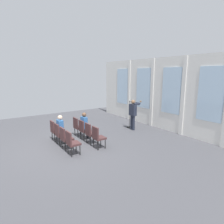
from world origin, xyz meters
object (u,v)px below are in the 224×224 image
chair_r0_c2 (90,132)px  chair_r1_c2 (65,137)px  audience_r1_c1 (61,128)px  chair_r0_c0 (78,126)px  chair_r1_c3 (72,142)px  mic_stand (129,122)px  chair_r1_c1 (60,133)px  audience_r0_c1 (85,125)px  chair_r1_c0 (55,129)px  chair_r0_c1 (84,129)px  chair_r0_c3 (98,136)px  speaker (133,113)px

chair_r0_c2 → chair_r1_c2: bearing=-90.0°
audience_r1_c1 → chair_r0_c0: bearing=121.4°
chair_r0_c0 → chair_r0_c2: same height
audience_r1_c1 → chair_r1_c3: size_ratio=1.40×
chair_r0_c2 → mic_stand: bearing=108.5°
chair_r0_c2 → chair_r1_c1: bearing=-119.6°
mic_stand → audience_r0_c1: (0.38, -3.00, 0.39)m
chair_r1_c0 → chair_r1_c2: same height
audience_r1_c1 → chair_r1_c3: audience_r1_c1 is taller
chair_r0_c1 → chair_r1_c3: same height
chair_r0_c3 → audience_r1_c1: size_ratio=0.72×
audience_r0_c1 → chair_r0_c1: bearing=-90.0°
speaker → chair_r0_c2: bearing=-78.5°
audience_r0_c1 → chair_r0_c2: (0.65, -0.08, -0.19)m
chair_r1_c0 → chair_r1_c2: 1.29m
audience_r0_c1 → chair_r1_c0: bearing=-117.9°
chair_r0_c0 → audience_r0_c1: (0.65, 0.08, 0.19)m
mic_stand → chair_r1_c0: 4.23m
speaker → chair_r0_c1: bearing=-90.9°
mic_stand → chair_r0_c1: size_ratio=1.65×
speaker → mic_stand: 0.77m
chair_r1_c0 → chair_r1_c1: (0.65, 0.00, 0.00)m
chair_r0_c1 → chair_r0_c3: same height
mic_stand → audience_r1_c1: (0.38, -4.14, 0.39)m
audience_r0_c1 → audience_r1_c1: size_ratio=0.99×
chair_r1_c1 → mic_stand: bearing=95.2°
mic_stand → chair_r0_c2: (1.03, -3.08, 0.20)m
mic_stand → chair_r0_c0: mic_stand is taller
speaker → audience_r0_c1: speaker is taller
mic_stand → audience_r0_c1: size_ratio=1.20×
mic_stand → chair_r1_c2: mic_stand is taller
chair_r0_c3 → chair_r0_c1: bearing=180.0°
chair_r0_c3 → chair_r1_c0: (-1.94, -1.14, 0.00)m
audience_r0_c1 → chair_r0_c2: bearing=-7.3°
chair_r0_c0 → audience_r1_c1: (0.65, -1.06, 0.19)m
chair_r1_c1 → chair_r1_c3: same height
mic_stand → chair_r1_c2: size_ratio=1.65×
audience_r0_c1 → chair_r0_c3: 1.31m
chair_r0_c3 → chair_r1_c0: 2.25m
audience_r0_c1 → chair_r1_c3: bearing=-43.4°
mic_stand → chair_r1_c1: 4.24m
audience_r0_c1 → chair_r1_c2: bearing=-62.1°
chair_r1_c1 → chair_r1_c0: bearing=180.0°
chair_r0_c1 → audience_r1_c1: bearing=-90.0°
chair_r1_c0 → chair_r1_c3: same height
chair_r0_c3 → chair_r1_c1: bearing=-138.6°
chair_r0_c2 → audience_r0_c1: bearing=172.7°
chair_r0_c2 → chair_r1_c3: bearing=-60.4°
chair_r1_c0 → chair_r0_c2: bearing=41.4°
chair_r0_c3 → mic_stand: bearing=118.6°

